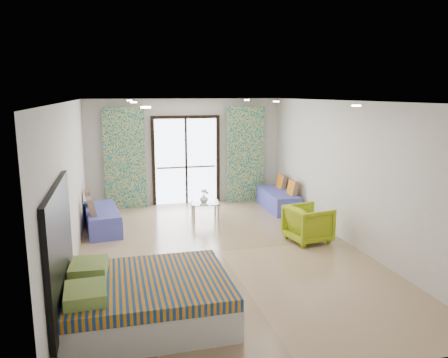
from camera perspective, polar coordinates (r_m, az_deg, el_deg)
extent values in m
cube|color=black|center=(11.20, -5.06, 8.07)|extent=(1.76, 0.08, 0.08)
cube|color=black|center=(11.21, -9.20, 2.11)|extent=(0.08, 0.08, 2.20)
cube|color=black|center=(11.48, -0.81, 2.46)|extent=(0.08, 0.08, 2.20)
cube|color=black|center=(11.32, -4.96, 2.29)|extent=(0.05, 0.06, 2.20)
cube|color=#595451|center=(11.36, -4.96, 1.56)|extent=(1.52, 0.03, 0.04)
cube|color=beige|center=(11.01, -12.84, 2.60)|extent=(1.00, 0.10, 2.50)
cube|color=beige|center=(11.51, 2.79, 3.22)|extent=(1.00, 0.10, 2.50)
cylinder|color=#FFE0B2|center=(5.34, -10.19, 9.20)|extent=(0.12, 0.12, 0.02)
cylinder|color=#FFE0B2|center=(6.21, 16.89, 9.15)|extent=(0.12, 0.12, 0.02)
cylinder|color=#FFE0B2|center=(8.34, -11.72, 9.79)|extent=(0.12, 0.12, 0.02)
cylinder|color=#FFE0B2|center=(8.92, 6.84, 10.01)|extent=(0.12, 0.12, 0.02)
cylinder|color=#FFE0B2|center=(10.34, -12.25, 9.99)|extent=(0.12, 0.12, 0.02)
cylinder|color=#FFE0B2|center=(10.81, 2.99, 10.27)|extent=(0.12, 0.12, 0.02)
cube|color=black|center=(5.52, -20.64, -8.47)|extent=(0.06, 2.10, 1.50)
cube|color=silver|center=(6.71, -19.59, -4.95)|extent=(0.02, 0.10, 0.10)
cube|color=silver|center=(5.82, -9.72, -15.93)|extent=(2.02, 1.62, 0.40)
cube|color=navy|center=(5.70, -9.82, -13.44)|extent=(2.00, 1.65, 0.15)
cube|color=teal|center=(5.29, -17.63, -14.08)|extent=(0.48, 0.58, 0.14)
cube|color=teal|center=(6.00, -17.23, -10.99)|extent=(0.49, 0.59, 0.14)
cube|color=#4A4FB0|center=(9.57, -15.58, -5.36)|extent=(0.82, 1.70, 0.36)
cube|color=#4A4FB0|center=(9.51, -15.65, -4.04)|extent=(0.80, 1.67, 0.09)
cube|color=navy|center=(9.08, -16.93, -3.47)|extent=(0.23, 0.43, 0.38)
cube|color=navy|center=(9.82, -17.24, -2.40)|extent=(0.23, 0.43, 0.38)
cube|color=#4A4FB0|center=(10.94, 7.06, -2.99)|extent=(0.65, 1.61, 0.36)
cube|color=#4A4FB0|center=(10.89, 7.09, -1.85)|extent=(0.64, 1.58, 0.09)
cube|color=navy|center=(10.58, 8.95, -1.15)|extent=(0.19, 0.40, 0.37)
cube|color=navy|center=(11.26, 7.52, -0.36)|extent=(0.19, 0.40, 0.37)
cylinder|color=silver|center=(9.70, -3.93, -4.64)|extent=(0.05, 0.05, 0.40)
cylinder|color=silver|center=(9.75, -0.75, -4.52)|extent=(0.05, 0.05, 0.40)
cylinder|color=silver|center=(10.22, -4.18, -3.82)|extent=(0.05, 0.05, 0.40)
cylinder|color=silver|center=(10.27, -1.16, -3.71)|extent=(0.05, 0.05, 0.40)
cube|color=#8CA59E|center=(9.93, -2.51, -3.05)|extent=(0.68, 0.68, 0.02)
sphere|color=white|center=(9.88, -2.24, -1.80)|extent=(0.07, 0.07, 0.07)
sphere|color=white|center=(9.92, -2.56, -1.63)|extent=(0.07, 0.07, 0.07)
sphere|color=white|center=(9.87, -2.82, -1.59)|extent=(0.07, 0.07, 0.07)
sphere|color=white|center=(9.82, -2.50, -1.53)|extent=(0.07, 0.07, 0.07)
imported|color=white|center=(9.84, -2.65, -2.55)|extent=(0.24, 0.25, 0.19)
imported|color=#9AB216|center=(8.64, 10.95, -5.53)|extent=(0.82, 0.86, 0.77)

